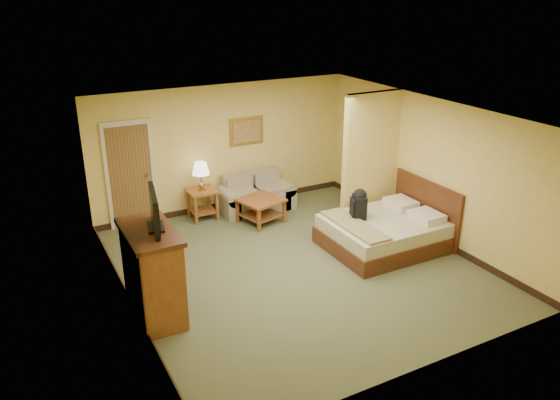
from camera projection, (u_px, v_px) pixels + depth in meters
floor at (296, 266)px, 9.18m from camera, size 6.00×6.00×0.00m
ceiling at (297, 114)px, 8.22m from camera, size 6.00×6.00×0.00m
back_wall at (224, 148)px, 11.17m from camera, size 5.50×0.02×2.60m
left_wall at (123, 228)px, 7.51m from camera, size 0.02×6.00×2.60m
right_wall at (428, 169)px, 9.90m from camera, size 0.02×6.00×2.60m
partition at (370, 160)px, 10.40m from camera, size 1.20×0.15×2.60m
door at (131, 175)px, 10.39m from camera, size 0.94×0.16×2.10m
baseboard at (227, 204)px, 11.62m from camera, size 5.50×0.02×0.12m
loveseat at (256, 198)px, 11.41m from camera, size 1.55×0.72×0.78m
side_table at (202, 200)px, 10.92m from camera, size 0.56×0.56×0.61m
table_lamp at (201, 169)px, 10.69m from camera, size 0.34×0.34×0.57m
coffee_table at (261, 206)px, 10.76m from camera, size 0.94×0.94×0.49m
wall_picture at (246, 131)px, 11.25m from camera, size 0.75×0.04×0.58m
dresser at (153, 273)px, 7.59m from camera, size 0.66×1.26×1.35m
tv at (154, 211)px, 7.30m from camera, size 0.29×0.86×0.53m
bed at (387, 231)px, 9.78m from camera, size 2.01×1.71×1.10m
backpack at (359, 203)px, 9.64m from camera, size 0.31×0.37×0.54m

